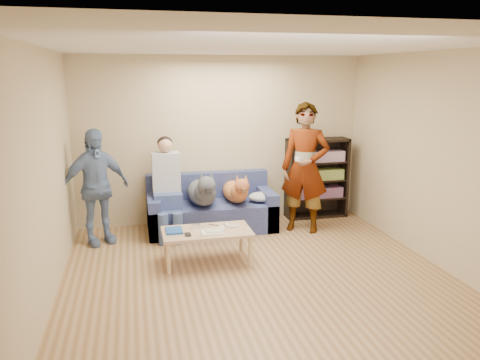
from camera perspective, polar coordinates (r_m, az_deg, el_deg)
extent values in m
plane|color=olive|center=(5.40, 2.95, -12.72)|extent=(5.00, 5.00, 0.00)
plane|color=white|center=(4.87, 3.31, 16.04)|extent=(5.00, 5.00, 0.00)
plane|color=tan|center=(7.37, -2.29, 4.86)|extent=(4.50, 0.00, 4.50)
plane|color=tan|center=(2.76, 17.84, -9.74)|extent=(4.50, 0.00, 4.50)
plane|color=tan|center=(4.87, -23.26, -0.41)|extent=(0.00, 5.00, 5.00)
plane|color=tan|center=(5.99, 24.28, 1.84)|extent=(0.00, 5.00, 5.00)
ellipsoid|color=#A1A1A5|center=(7.11, 2.62, -2.06)|extent=(0.40, 0.34, 0.14)
imported|color=gray|center=(6.97, 7.92, 1.47)|extent=(0.84, 0.76, 1.92)
imported|color=#7586BC|center=(6.70, -17.22, -0.83)|extent=(1.02, 0.76, 1.61)
cube|color=white|center=(6.68, 6.97, 2.57)|extent=(0.07, 0.14, 0.03)
cube|color=#1B4695|center=(5.87, -8.04, -6.11)|extent=(0.20, 0.26, 0.03)
cube|color=white|center=(5.78, -3.43, -6.36)|extent=(0.26, 0.20, 0.02)
cube|color=beige|center=(5.80, -3.17, -6.15)|extent=(0.22, 0.17, 0.01)
cube|color=silver|center=(5.96, -5.41, -5.62)|extent=(0.11, 0.06, 0.05)
cube|color=silver|center=(6.00, -1.58, -5.52)|extent=(0.04, 0.13, 0.03)
cube|color=silver|center=(5.94, -0.67, -5.70)|extent=(0.09, 0.06, 0.03)
cylinder|color=silver|center=(5.88, -2.11, -5.98)|extent=(0.07, 0.07, 0.02)
cylinder|color=silver|center=(5.95, -2.26, -5.73)|extent=(0.07, 0.07, 0.02)
cylinder|color=#CF611D|center=(5.71, -4.02, -6.63)|extent=(0.13, 0.06, 0.01)
cylinder|color=black|center=(6.05, -3.22, -5.48)|extent=(0.13, 0.08, 0.01)
cube|color=black|center=(5.72, -6.38, -6.62)|extent=(0.07, 0.12, 0.02)
cube|color=#515B93|center=(7.14, -3.51, -4.40)|extent=(1.90, 0.85, 0.42)
cube|color=#515B93|center=(7.35, -3.99, -0.59)|extent=(1.90, 0.18, 0.40)
cube|color=#515B93|center=(7.03, -10.46, -4.19)|extent=(0.18, 0.85, 0.58)
cube|color=#515B93|center=(7.30, 3.17, -3.35)|extent=(0.18, 0.85, 0.58)
cube|color=#3B5281|center=(6.90, -8.82, -2.38)|extent=(0.40, 0.38, 0.22)
cylinder|color=#425E91|center=(6.58, -9.31, -6.06)|extent=(0.14, 0.14, 0.47)
cylinder|color=#3E578A|center=(6.60, -7.57, -5.96)|extent=(0.14, 0.14, 0.47)
cube|color=#B8B8BD|center=(6.90, -9.00, 0.95)|extent=(0.40, 0.24, 0.58)
sphere|color=tan|center=(6.83, -9.11, 4.24)|extent=(0.21, 0.21, 0.21)
ellipsoid|color=black|center=(6.86, -9.14, 4.52)|extent=(0.22, 0.22, 0.19)
ellipsoid|color=#4E5259|center=(6.98, -4.71, -1.51)|extent=(0.41, 0.86, 0.36)
sphere|color=#45474F|center=(6.64, -4.31, -1.50)|extent=(0.31, 0.31, 0.31)
sphere|color=#4A4D53|center=(6.44, -4.09, -0.65)|extent=(0.25, 0.25, 0.25)
cube|color=black|center=(6.33, -3.91, -1.22)|extent=(0.08, 0.12, 0.07)
cone|color=#474A50|center=(6.43, -4.75, 0.51)|extent=(0.08, 0.08, 0.12)
cone|color=#4B4E55|center=(6.45, -3.54, 0.57)|extent=(0.08, 0.08, 0.12)
cylinder|color=#484A52|center=(7.39, -5.18, -0.98)|extent=(0.05, 0.28, 0.16)
ellipsoid|color=#C46B3B|center=(7.11, -0.62, -1.41)|extent=(0.35, 0.73, 0.30)
sphere|color=#B87138|center=(6.81, -0.08, -1.44)|extent=(0.26, 0.26, 0.26)
sphere|color=#B35F36|center=(6.63, 0.23, -0.76)|extent=(0.21, 0.21, 0.21)
cube|color=brown|center=(6.53, 0.46, -1.25)|extent=(0.07, 0.10, 0.06)
cone|color=#A86733|center=(6.61, -0.35, 0.20)|extent=(0.07, 0.07, 0.10)
cone|color=#BA7339|center=(6.64, 0.72, 0.26)|extent=(0.07, 0.07, 0.10)
cylinder|color=#C57F3C|center=(7.49, -1.26, -0.91)|extent=(0.04, 0.24, 0.14)
cube|color=tan|center=(5.87, -4.08, -6.33)|extent=(1.10, 0.60, 0.04)
cylinder|color=#D9B086|center=(5.66, -8.71, -9.47)|extent=(0.05, 0.05, 0.38)
cylinder|color=#D0BB80|center=(5.81, 1.28, -8.72)|extent=(0.05, 0.05, 0.38)
cylinder|color=#D2B181|center=(6.13, -9.08, -7.71)|extent=(0.05, 0.05, 0.38)
cylinder|color=tan|center=(6.27, 0.15, -7.08)|extent=(0.05, 0.05, 0.38)
cube|color=black|center=(7.59, 5.97, 0.05)|extent=(0.04, 0.34, 1.30)
cube|color=black|center=(7.95, 12.53, 0.40)|extent=(0.04, 0.34, 1.30)
cube|color=black|center=(7.65, 9.50, 4.84)|extent=(1.00, 0.34, 0.04)
cube|color=black|center=(7.92, 9.16, -4.22)|extent=(1.00, 0.34, 0.04)
cube|color=black|center=(7.90, 8.89, 0.48)|extent=(1.00, 0.02, 1.30)
cube|color=black|center=(7.84, 9.24, -2.13)|extent=(0.94, 0.32, 0.03)
cube|color=black|center=(7.76, 9.32, 0.01)|extent=(0.94, 0.32, 0.02)
cube|color=black|center=(7.70, 9.40, 2.19)|extent=(0.94, 0.32, 0.02)
cube|color=#B23333|center=(7.79, 9.32, -1.47)|extent=(0.84, 0.24, 0.17)
cube|color=gold|center=(7.72, 9.40, 0.68)|extent=(0.84, 0.24, 0.17)
cube|color=#994C99|center=(7.67, 9.49, 2.87)|extent=(0.84, 0.24, 0.17)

